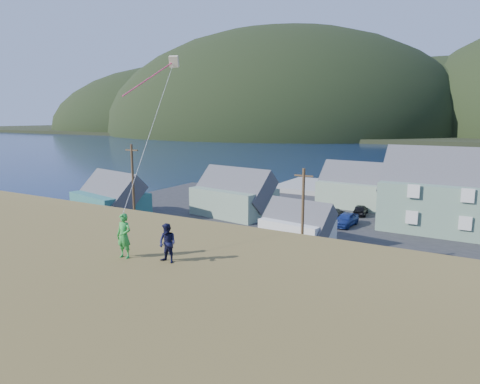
# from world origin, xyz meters

# --- Properties ---
(ground) EXTENTS (900.00, 900.00, 0.00)m
(ground) POSITION_xyz_m (0.00, 0.00, 0.00)
(ground) COLOR #0A1638
(ground) RESTS_ON ground
(grass_strip) EXTENTS (110.00, 8.00, 0.10)m
(grass_strip) POSITION_xyz_m (0.00, -2.00, 0.05)
(grass_strip) COLOR #4C3D19
(grass_strip) RESTS_ON ground
(waterfront_lot) EXTENTS (72.00, 36.00, 0.12)m
(waterfront_lot) POSITION_xyz_m (0.00, 17.00, 0.06)
(waterfront_lot) COLOR #28282B
(waterfront_lot) RESTS_ON ground
(wharf) EXTENTS (26.00, 14.00, 0.90)m
(wharf) POSITION_xyz_m (-6.00, 40.00, 0.45)
(wharf) COLOR gray
(wharf) RESTS_ON ground
(far_shore) EXTENTS (900.00, 320.00, 2.00)m
(far_shore) POSITION_xyz_m (0.00, 330.00, 1.00)
(far_shore) COLOR black
(far_shore) RESTS_ON ground
(shed_teal) EXTENTS (10.17, 8.15, 7.11)m
(shed_teal) POSITION_xyz_m (-27.60, 6.42, 2.65)
(shed_teal) COLOR #327475
(shed_teal) RESTS_ON waterfront_lot
(shed_palegreen_near) EXTENTS (11.09, 7.97, 7.43)m
(shed_palegreen_near) POSITION_xyz_m (-15.19, 15.52, 2.79)
(shed_palegreen_near) COLOR gray
(shed_palegreen_near) RESTS_ON waterfront_lot
(shed_white) EXTENTS (7.41, 5.47, 5.40)m
(shed_white) POSITION_xyz_m (-3.19, 7.49, 2.10)
(shed_white) COLOR silver
(shed_white) RESTS_ON waterfront_lot
(shed_palegreen_far) EXTENTS (11.91, 7.41, 7.71)m
(shed_palegreen_far) POSITION_xyz_m (-2.33, 28.61, 2.94)
(shed_palegreen_far) COLOR gray
(shed_palegreen_far) RESTS_ON waterfront_lot
(utility_poles) EXTENTS (33.96, 0.24, 9.69)m
(utility_poles) POSITION_xyz_m (-1.94, 1.50, 4.65)
(utility_poles) COLOR #47331E
(utility_poles) RESTS_ON waterfront_lot
(parked_cars) EXTENTS (22.93, 12.89, 1.54)m
(parked_cars) POSITION_xyz_m (-5.29, 19.97, 0.84)
(parked_cars) COLOR slate
(parked_cars) RESTS_ON waterfront_lot
(kite_flyer_green) EXTENTS (0.66, 0.46, 1.74)m
(kite_flyer_green) POSITION_xyz_m (0.43, -19.06, 8.07)
(kite_flyer_green) COLOR green
(kite_flyer_green) RESTS_ON hillside
(kite_flyer_navy) EXTENTS (0.74, 0.59, 1.48)m
(kite_flyer_navy) POSITION_xyz_m (2.23, -18.66, 7.94)
(kite_flyer_navy) COLOR #131434
(kite_flyer_navy) RESTS_ON hillside
(kite_rig) EXTENTS (1.82, 3.46, 9.31)m
(kite_rig) POSITION_xyz_m (-2.00, -13.03, 15.09)
(kite_rig) COLOR beige
(kite_rig) RESTS_ON ground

